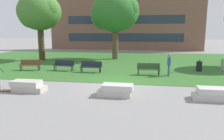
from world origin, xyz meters
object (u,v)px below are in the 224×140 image
Objects in this scene: person_bystander_near_lawn at (169,63)px; concrete_block_right at (212,94)px; concrete_block_center at (28,86)px; trash_bin at (199,66)px; park_bench_near_right at (91,66)px; skateboard at (3,90)px; park_bench_far_left at (64,65)px; concrete_block_left at (116,90)px; park_bench_near_left at (149,68)px; park_bench_far_right at (30,64)px.

concrete_block_right is at bearing -73.26° from person_bystander_near_lawn.
concrete_block_center is 2.00× the size of trash_bin.
skateboard is at bearing -119.70° from park_bench_near_right.
person_bystander_near_lawn is at bearing 106.74° from concrete_block_right.
park_bench_near_right reaches higher than skateboard.
concrete_block_right is at bearing -31.38° from park_bench_far_left.
person_bystander_near_lawn is at bearing -4.01° from park_bench_near_right.
concrete_block_left is 1.98× the size of trash_bin.
park_bench_near_right is at bearing 115.95° from concrete_block_left.
trash_bin reaches higher than park_bench_near_right.
concrete_block_left is at bearing -49.66° from park_bench_far_left.
concrete_block_right is (4.98, 0.11, 0.00)m from concrete_block_left.
concrete_block_right is at bearing -60.81° from park_bench_near_left.
concrete_block_left is at bearing -0.17° from concrete_block_center.
skateboard is 15.18m from trash_bin.
trash_bin is at bearing 41.04° from person_bystander_near_lawn.
concrete_block_center is 1.04× the size of park_bench_far_right.
park_bench_near_right is 0.98× the size of park_bench_far_right.
park_bench_far_left is (-10.52, 6.42, 0.23)m from concrete_block_right.
person_bystander_near_lawn is (8.83, -0.78, 0.45)m from park_bench_far_left.
park_bench_far_right is at bearing 118.57° from concrete_block_center.
park_bench_near_left is at bearing 73.51° from concrete_block_left.
trash_bin is at bearing 7.51° from park_bench_far_right.
park_bench_far_right is 11.84m from person_bystander_near_lawn.
park_bench_far_left is at bearing 130.34° from concrete_block_left.
park_bench_near_right and park_bench_far_left have the same top height.
concrete_block_center is 1.05× the size of park_bench_far_left.
concrete_block_left is 4.98m from concrete_block_right.
concrete_block_right is 12.33m from park_bench_far_left.
concrete_block_right is at bearing -37.25° from park_bench_near_right.
concrete_block_center is at bearing 8.30° from skateboard.
concrete_block_center is 1.02× the size of concrete_block_right.
park_bench_far_right is at bearing 106.32° from skateboard.
skateboard is at bearing -146.69° from trash_bin.
concrete_block_left is 10.13m from trash_bin.
concrete_block_left is 8.56m from park_bench_far_left.
person_bystander_near_lawn is (8.44, 5.73, 0.68)m from concrete_block_center.
concrete_block_center is 5.16m from concrete_block_left.
skateboard is 10.39m from park_bench_near_left.
trash_bin reaches higher than park_bench_far_right.
park_bench_far_left is at bearing 172.36° from park_bench_near_right.
park_bench_far_right is (-8.53, 6.21, 0.23)m from concrete_block_left.
trash_bin is (6.03, 8.13, 0.20)m from concrete_block_left.
park_bench_near_right is 9.25m from trash_bin.
park_bench_near_right reaches higher than concrete_block_center.
park_bench_far_right is at bearing 155.68° from concrete_block_right.
skateboard is at bearing -73.68° from park_bench_far_right.
park_bench_near_left is 1.91× the size of trash_bin.
skateboard is at bearing -171.70° from concrete_block_center.
park_bench_far_left is 1.07× the size of person_bystander_near_lawn.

